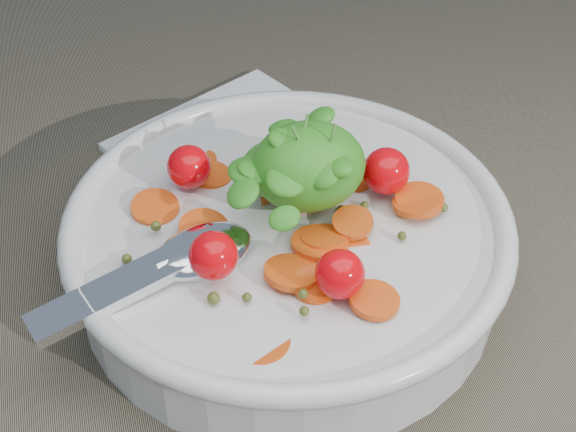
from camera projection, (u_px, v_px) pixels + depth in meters
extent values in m
plane|color=#766B54|center=(335.00, 303.00, 0.58)|extent=(6.00, 6.00, 0.00)
cylinder|color=silver|center=(288.00, 252.00, 0.58)|extent=(0.27, 0.27, 0.05)
torus|color=silver|center=(288.00, 222.00, 0.56)|extent=(0.29, 0.29, 0.01)
cylinder|color=silver|center=(288.00, 276.00, 0.59)|extent=(0.14, 0.14, 0.01)
cylinder|color=brown|center=(288.00, 252.00, 0.58)|extent=(0.25, 0.25, 0.04)
cylinder|color=#DF5112|center=(357.00, 145.00, 0.62)|extent=(0.03, 0.03, 0.01)
cylinder|color=#DF5112|center=(198.00, 163.00, 0.61)|extent=(0.04, 0.04, 0.01)
cylinder|color=#DF5112|center=(212.00, 175.00, 0.59)|extent=(0.04, 0.04, 0.01)
cylinder|color=#DF5112|center=(416.00, 203.00, 0.56)|extent=(0.04, 0.04, 0.01)
cylinder|color=#DF5112|center=(315.00, 286.00, 0.51)|extent=(0.03, 0.03, 0.01)
cylinder|color=#DF5112|center=(298.00, 187.00, 0.57)|extent=(0.04, 0.04, 0.01)
cylinder|color=#DF5112|center=(170.00, 257.00, 0.54)|extent=(0.04, 0.04, 0.01)
cylinder|color=#DF5112|center=(345.00, 252.00, 0.54)|extent=(0.05, 0.05, 0.02)
cylinder|color=#DF5112|center=(204.00, 230.00, 0.55)|extent=(0.05, 0.05, 0.01)
cylinder|color=#DF5112|center=(292.00, 273.00, 0.52)|extent=(0.05, 0.05, 0.01)
cylinder|color=#DF5112|center=(333.00, 175.00, 0.58)|extent=(0.04, 0.04, 0.01)
cylinder|color=#DF5112|center=(155.00, 208.00, 0.56)|extent=(0.04, 0.04, 0.01)
cylinder|color=#DF5112|center=(353.00, 222.00, 0.55)|extent=(0.04, 0.04, 0.01)
cylinder|color=#DF5112|center=(261.00, 346.00, 0.49)|extent=(0.04, 0.04, 0.01)
cylinder|color=#DF5112|center=(374.00, 300.00, 0.50)|extent=(0.04, 0.04, 0.01)
cylinder|color=#DF5112|center=(419.00, 200.00, 0.56)|extent=(0.04, 0.04, 0.01)
cylinder|color=#DF5112|center=(254.00, 195.00, 0.58)|extent=(0.04, 0.04, 0.02)
cylinder|color=#DF5112|center=(352.00, 180.00, 0.59)|extent=(0.04, 0.04, 0.01)
cylinder|color=#DF5112|center=(320.00, 243.00, 0.54)|extent=(0.05, 0.05, 0.01)
cylinder|color=#DF5112|center=(295.00, 198.00, 0.57)|extent=(0.04, 0.04, 0.01)
cylinder|color=#DF5112|center=(324.00, 238.00, 0.54)|extent=(0.04, 0.04, 0.01)
sphere|color=#464F1A|center=(127.00, 259.00, 0.53)|extent=(0.01, 0.01, 0.01)
sphere|color=#464F1A|center=(303.00, 294.00, 0.50)|extent=(0.01, 0.01, 0.01)
sphere|color=#464F1A|center=(443.00, 208.00, 0.56)|extent=(0.01, 0.01, 0.01)
sphere|color=#464F1A|center=(304.00, 311.00, 0.49)|extent=(0.01, 0.01, 0.01)
sphere|color=#464F1A|center=(370.00, 224.00, 0.55)|extent=(0.01, 0.01, 0.01)
sphere|color=#464F1A|center=(254.00, 156.00, 0.60)|extent=(0.01, 0.01, 0.01)
sphere|color=#464F1A|center=(156.00, 226.00, 0.54)|extent=(0.01, 0.01, 0.01)
sphere|color=#464F1A|center=(214.00, 298.00, 0.50)|extent=(0.01, 0.01, 0.01)
sphere|color=#464F1A|center=(402.00, 236.00, 0.54)|extent=(0.01, 0.01, 0.01)
sphere|color=#464F1A|center=(247.00, 297.00, 0.50)|extent=(0.01, 0.01, 0.01)
sphere|color=#464F1A|center=(342.00, 210.00, 0.56)|extent=(0.01, 0.01, 0.01)
sphere|color=#464F1A|center=(364.00, 205.00, 0.57)|extent=(0.01, 0.01, 0.01)
sphere|color=#464F1A|center=(245.00, 172.00, 0.59)|extent=(0.01, 0.01, 0.01)
sphere|color=#464F1A|center=(259.00, 177.00, 0.59)|extent=(0.01, 0.01, 0.01)
sphere|color=#464F1A|center=(218.00, 248.00, 0.54)|extent=(0.01, 0.01, 0.01)
sphere|color=red|center=(386.00, 171.00, 0.57)|extent=(0.03, 0.03, 0.03)
sphere|color=red|center=(287.00, 148.00, 0.59)|extent=(0.03, 0.03, 0.03)
sphere|color=red|center=(189.00, 167.00, 0.57)|extent=(0.03, 0.03, 0.03)
sphere|color=red|center=(213.00, 256.00, 0.51)|extent=(0.03, 0.03, 0.03)
sphere|color=red|center=(340.00, 274.00, 0.50)|extent=(0.03, 0.03, 0.03)
ellipsoid|color=green|center=(308.00, 166.00, 0.55)|extent=(0.07, 0.06, 0.05)
ellipsoid|color=green|center=(274.00, 169.00, 0.56)|extent=(0.04, 0.04, 0.03)
ellipsoid|color=green|center=(296.00, 164.00, 0.53)|extent=(0.03, 0.03, 0.02)
ellipsoid|color=green|center=(286.00, 180.00, 0.52)|extent=(0.04, 0.04, 0.02)
ellipsoid|color=green|center=(282.00, 127.00, 0.55)|extent=(0.02, 0.02, 0.01)
ellipsoid|color=green|center=(243.00, 193.00, 0.53)|extent=(0.03, 0.03, 0.02)
ellipsoid|color=green|center=(255.00, 169.00, 0.54)|extent=(0.02, 0.02, 0.01)
ellipsoid|color=green|center=(284.00, 218.00, 0.51)|extent=(0.02, 0.02, 0.02)
ellipsoid|color=green|center=(308.00, 144.00, 0.55)|extent=(0.04, 0.04, 0.03)
ellipsoid|color=green|center=(339.00, 167.00, 0.52)|extent=(0.02, 0.03, 0.02)
ellipsoid|color=green|center=(288.00, 153.00, 0.54)|extent=(0.02, 0.02, 0.02)
ellipsoid|color=green|center=(343.00, 151.00, 0.53)|extent=(0.02, 0.02, 0.01)
ellipsoid|color=green|center=(338.00, 146.00, 0.56)|extent=(0.03, 0.03, 0.02)
ellipsoid|color=green|center=(321.00, 117.00, 0.56)|extent=(0.02, 0.02, 0.02)
ellipsoid|color=green|center=(308.00, 174.00, 0.54)|extent=(0.02, 0.02, 0.02)
ellipsoid|color=green|center=(250.00, 171.00, 0.54)|extent=(0.04, 0.04, 0.01)
ellipsoid|color=green|center=(292.00, 153.00, 0.54)|extent=(0.03, 0.03, 0.02)
ellipsoid|color=green|center=(324.00, 174.00, 0.52)|extent=(0.02, 0.02, 0.02)
ellipsoid|color=green|center=(314.00, 144.00, 0.54)|extent=(0.02, 0.02, 0.02)
ellipsoid|color=green|center=(286.00, 141.00, 0.53)|extent=(0.03, 0.03, 0.02)
ellipsoid|color=green|center=(290.00, 190.00, 0.53)|extent=(0.02, 0.03, 0.02)
cylinder|color=#4C8C33|center=(306.00, 157.00, 0.53)|extent=(0.02, 0.01, 0.05)
cylinder|color=#4C8C33|center=(300.00, 152.00, 0.54)|extent=(0.02, 0.02, 0.04)
cylinder|color=#4C8C33|center=(327.00, 159.00, 0.53)|extent=(0.01, 0.01, 0.05)
ellipsoid|color=silver|center=(203.00, 251.00, 0.53)|extent=(0.07, 0.06, 0.02)
cube|color=silver|center=(128.00, 284.00, 0.51)|extent=(0.12, 0.06, 0.02)
cylinder|color=silver|center=(174.00, 262.00, 0.52)|extent=(0.03, 0.02, 0.01)
cube|color=white|center=(237.00, 146.00, 0.70)|extent=(0.21, 0.20, 0.01)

